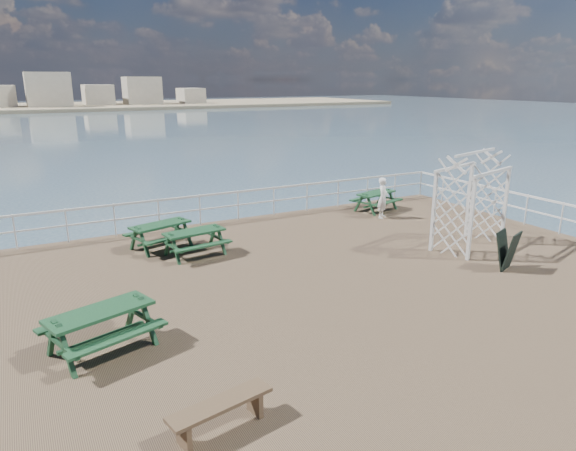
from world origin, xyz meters
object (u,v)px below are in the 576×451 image
(person, at_px, (383,198))
(picnic_table_d, at_px, (101,321))
(picnic_table_a, at_px, (195,237))
(picnic_table_b, at_px, (161,230))
(picnic_table_c, at_px, (376,197))
(trellis_arbor, at_px, (470,206))
(flat_bench_near, at_px, (221,409))

(person, bearing_deg, picnic_table_d, 170.15)
(picnic_table_a, height_order, picnic_table_b, picnic_table_b)
(picnic_table_b, distance_m, picnic_table_c, 8.81)
(picnic_table_a, height_order, picnic_table_c, picnic_table_a)
(picnic_table_d, xyz_separation_m, trellis_arbor, (11.03, 1.29, 0.72))
(picnic_table_a, xyz_separation_m, picnic_table_d, (-3.33, -4.54, 0.06))
(picnic_table_d, bearing_deg, picnic_table_b, 47.52)
(picnic_table_a, bearing_deg, person, -1.70)
(picnic_table_d, bearing_deg, picnic_table_a, 36.03)
(trellis_arbor, xyz_separation_m, person, (-0.11, 4.06, -0.56))
(picnic_table_a, distance_m, flat_bench_near, 8.12)
(picnic_table_d, relative_size, person, 1.53)
(picnic_table_b, xyz_separation_m, picnic_table_c, (8.78, 0.70, -0.03))
(picnic_table_d, relative_size, trellis_arbor, 0.78)
(picnic_table_c, distance_m, flat_bench_near, 14.08)
(picnic_table_c, height_order, flat_bench_near, picnic_table_c)
(picnic_table_b, xyz_separation_m, trellis_arbor, (8.41, -4.40, 0.76))
(flat_bench_near, bearing_deg, picnic_table_b, 69.64)
(trellis_arbor, bearing_deg, picnic_table_b, 136.37)
(picnic_table_c, height_order, trellis_arbor, trellis_arbor)
(picnic_table_d, relative_size, flat_bench_near, 1.39)
(picnic_table_d, bearing_deg, picnic_table_c, 11.51)
(picnic_table_c, bearing_deg, picnic_table_a, 176.58)
(picnic_table_c, relative_size, trellis_arbor, 0.68)
(flat_bench_near, xyz_separation_m, trellis_arbor, (9.87, 4.57, 0.97))
(picnic_table_a, height_order, flat_bench_near, picnic_table_a)
(picnic_table_a, bearing_deg, picnic_table_c, 5.03)
(trellis_arbor, height_order, person, trellis_arbor)
(picnic_table_a, relative_size, flat_bench_near, 1.15)
(flat_bench_near, height_order, person, person)
(picnic_table_a, bearing_deg, trellis_arbor, -30.69)
(flat_bench_near, relative_size, person, 1.10)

